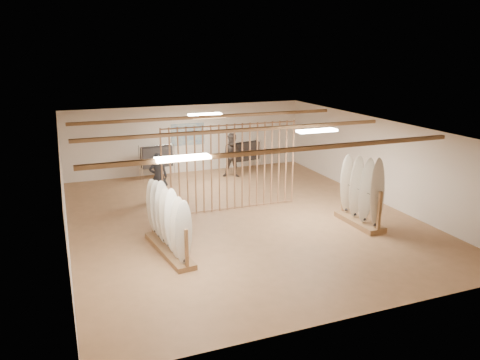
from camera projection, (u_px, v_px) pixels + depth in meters
name	position (u px, v px, depth m)	size (l,w,h in m)	color
floor	(240.00, 217.00, 14.44)	(12.00, 12.00, 0.00)	#AB7B52
ceiling	(240.00, 127.00, 13.69)	(12.00, 12.00, 0.00)	gray
wall_back	(188.00, 139.00, 19.45)	(12.00, 12.00, 0.00)	white
wall_front	(357.00, 251.00, 8.68)	(12.00, 12.00, 0.00)	white
wall_left	(63.00, 191.00, 12.32)	(12.00, 12.00, 0.00)	white
wall_right	(378.00, 160.00, 15.81)	(12.00, 12.00, 0.00)	white
ceiling_slats	(240.00, 130.00, 13.71)	(9.50, 6.12, 0.10)	olive
light_panels	(240.00, 130.00, 13.70)	(1.20, 0.35, 0.06)	white
bamboo_partition	(231.00, 168.00, 14.78)	(4.45, 0.05, 2.78)	#A97852
poster	(188.00, 134.00, 19.38)	(1.40, 0.03, 0.90)	#3064A9
rack_left	(168.00, 230.00, 11.80)	(0.80, 2.56, 1.76)	olive
rack_right	(361.00, 202.00, 13.69)	(0.62, 1.81, 2.09)	olive
clothing_rack_a	(157.00, 157.00, 18.39)	(1.31, 0.49, 1.41)	silver
clothing_rack_b	(246.00, 151.00, 19.64)	(1.22, 0.54, 1.33)	silver
shopper_a	(158.00, 174.00, 15.77)	(0.69, 0.47, 1.90)	#24252B
shopper_b	(233.00, 153.00, 18.73)	(0.97, 0.76, 2.02)	#372E2A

